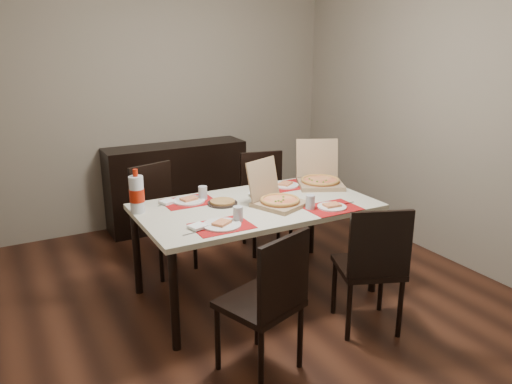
# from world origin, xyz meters

# --- Properties ---
(ground) EXTENTS (3.80, 4.00, 0.02)m
(ground) POSITION_xyz_m (0.00, 0.00, -0.01)
(ground) COLOR #3E1F13
(ground) RESTS_ON ground
(room_walls) EXTENTS (3.84, 4.02, 2.62)m
(room_walls) POSITION_xyz_m (0.00, 0.43, 1.73)
(room_walls) COLOR gray
(room_walls) RESTS_ON ground
(sideboard) EXTENTS (1.50, 0.40, 0.90)m
(sideboard) POSITION_xyz_m (0.00, 1.78, 0.45)
(sideboard) COLOR black
(sideboard) RESTS_ON ground
(dining_table) EXTENTS (1.80, 1.00, 0.75)m
(dining_table) POSITION_xyz_m (0.01, -0.00, 0.68)
(dining_table) COLOR beige
(dining_table) RESTS_ON ground
(chair_near_left) EXTENTS (0.53, 0.53, 0.93)m
(chair_near_left) POSITION_xyz_m (-0.42, -0.95, 0.51)
(chair_near_left) COLOR black
(chair_near_left) RESTS_ON ground
(chair_near_right) EXTENTS (0.54, 0.54, 0.93)m
(chair_near_right) POSITION_xyz_m (0.44, -0.87, 0.51)
(chair_near_right) COLOR black
(chair_near_right) RESTS_ON ground
(chair_far_left) EXTENTS (0.52, 0.52, 0.93)m
(chair_far_left) POSITION_xyz_m (-0.50, 0.83, 0.51)
(chair_far_left) COLOR black
(chair_far_left) RESTS_ON ground
(chair_far_right) EXTENTS (0.50, 0.50, 0.93)m
(chair_far_right) POSITION_xyz_m (0.54, 0.80, 0.51)
(chair_far_right) COLOR black
(chair_far_right) RESTS_ON ground
(setting_near_left) EXTENTS (0.50, 0.30, 0.11)m
(setting_near_left) POSITION_xyz_m (-0.40, -0.30, 0.77)
(setting_near_left) COLOR #AB0B0E
(setting_near_left) RESTS_ON dining_table
(setting_near_right) EXTENTS (0.44, 0.30, 0.11)m
(setting_near_right) POSITION_xyz_m (0.43, -0.34, 0.77)
(setting_near_right) COLOR #AB0B0E
(setting_near_right) RESTS_ON dining_table
(setting_far_left) EXTENTS (0.45, 0.30, 0.11)m
(setting_far_left) POSITION_xyz_m (-0.41, 0.31, 0.77)
(setting_far_left) COLOR #AB0B0E
(setting_far_left) RESTS_ON dining_table
(setting_far_right) EXTENTS (0.46, 0.30, 0.11)m
(setting_far_right) POSITION_xyz_m (0.42, 0.29, 0.77)
(setting_far_right) COLOR #AB0B0E
(setting_far_right) RESTS_ON dining_table
(napkin_loose) EXTENTS (0.16, 0.15, 0.02)m
(napkin_loose) POSITION_xyz_m (0.14, 0.01, 0.76)
(napkin_loose) COLOR white
(napkin_loose) RESTS_ON dining_table
(pizza_box_center) EXTENTS (0.45, 0.47, 0.34)m
(pizza_box_center) POSITION_xyz_m (0.14, -0.10, 0.81)
(pizza_box_center) COLOR #917453
(pizza_box_center) RESTS_ON dining_table
(pizza_box_right) EXTENTS (0.51, 0.53, 0.38)m
(pizza_box_right) POSITION_xyz_m (0.76, 0.20, 0.81)
(pizza_box_right) COLOR #917453
(pizza_box_right) RESTS_ON dining_table
(faina_plate) EXTENTS (0.23, 0.23, 0.03)m
(faina_plate) POSITION_xyz_m (-0.22, 0.12, 0.76)
(faina_plate) COLOR black
(faina_plate) RESTS_ON dining_table
(dip_bowl) EXTENTS (0.13, 0.13, 0.03)m
(dip_bowl) POSITION_xyz_m (0.11, 0.19, 0.76)
(dip_bowl) COLOR white
(dip_bowl) RESTS_ON dining_table
(soda_bottle) EXTENTS (0.11, 0.11, 0.33)m
(soda_bottle) POSITION_xyz_m (-0.84, 0.25, 0.89)
(soda_bottle) COLOR silver
(soda_bottle) RESTS_ON dining_table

